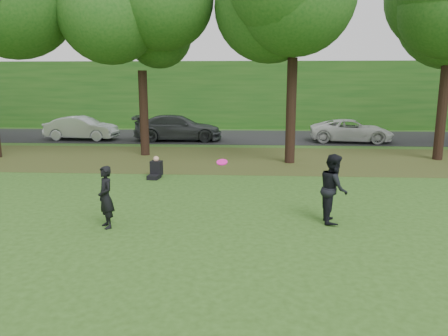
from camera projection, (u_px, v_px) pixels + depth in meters
The scene contains 9 objects.
ground at pixel (127, 287), 7.96m from camera, with size 120.00×120.00×0.00m, color #2A4A17.
leaf_litter at pixel (203, 159), 20.67m from camera, with size 60.00×7.00×0.01m, color #483A19.
street at pixel (216, 137), 28.49m from camera, with size 70.00×7.00×0.02m, color black.
far_hedge at pixel (222, 95), 33.85m from camera, with size 70.00×3.00×5.00m, color #1A4D16.
player_left at pixel (106, 197), 11.02m from camera, with size 0.58×0.38×1.60m, color black.
player_right at pixel (333, 188), 11.43m from camera, with size 0.89×0.69×1.83m, color black.
parked_cars at pixel (226, 129), 26.62m from camera, with size 40.21×3.86×1.54m.
frisbee at pixel (222, 162), 10.67m from camera, with size 0.38×0.36×0.15m.
seated_person at pixel (156, 170), 16.69m from camera, with size 0.50×0.78×0.83m.
Camera 1 is at (2.23, -7.24, 3.74)m, focal length 35.00 mm.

